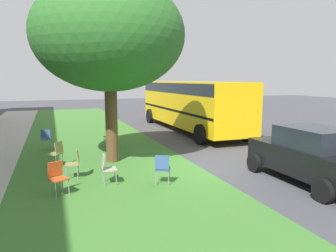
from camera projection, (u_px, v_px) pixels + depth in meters
ground at (206, 167)px, 10.87m from camera, size 80.00×80.00×0.00m
grass_verge at (114, 177)px, 9.77m from camera, size 48.00×6.00×0.01m
street_tree at (109, 36)px, 11.01m from camera, size 5.32×5.32×6.51m
chair_0 at (74, 162)px, 9.62m from camera, size 0.47×0.47×0.88m
chair_1 at (162, 167)px, 9.04m from camera, size 0.56×0.55×0.88m
chair_2 at (57, 175)px, 8.22m from camera, size 0.56×0.55×0.88m
chair_3 at (46, 138)px, 13.60m from camera, size 0.49×0.49×0.88m
chair_4 at (57, 152)px, 10.93m from camera, size 0.58×0.59×0.88m
chair_5 at (111, 135)px, 14.29m from camera, size 0.54×0.54×0.88m
chair_6 at (107, 167)px, 9.05m from camera, size 0.44×0.45×0.88m
parked_car at (310, 154)px, 9.19m from camera, size 3.70×1.92×1.65m
school_bus at (190, 101)px, 18.55m from camera, size 10.40×2.80×2.88m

